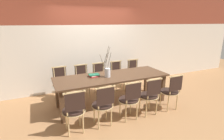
# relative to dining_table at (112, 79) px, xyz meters

# --- Properties ---
(ground_plane) EXTENTS (16.00, 16.00, 0.00)m
(ground_plane) POSITION_rel_dining_table_xyz_m (0.00, 0.00, -0.67)
(ground_plane) COLOR #9E7047
(wall_rear) EXTENTS (12.00, 0.06, 3.20)m
(wall_rear) POSITION_rel_dining_table_xyz_m (0.00, 1.37, 0.93)
(wall_rear) COLOR beige
(wall_rear) RESTS_ON ground_plane
(dining_table) EXTENTS (2.80, 0.96, 0.75)m
(dining_table) POSITION_rel_dining_table_xyz_m (0.00, 0.00, 0.00)
(dining_table) COLOR #4C3321
(dining_table) RESTS_ON ground_plane
(chair_near_leftend) EXTENTS (0.44, 0.44, 0.89)m
(chair_near_leftend) POSITION_rel_dining_table_xyz_m (-1.14, -0.83, -0.18)
(chair_near_leftend) COLOR black
(chair_near_leftend) RESTS_ON ground_plane
(chair_near_left) EXTENTS (0.44, 0.44, 0.89)m
(chair_near_left) POSITION_rel_dining_table_xyz_m (-0.56, -0.83, -0.18)
(chair_near_left) COLOR black
(chair_near_left) RESTS_ON ground_plane
(chair_near_center) EXTENTS (0.44, 0.44, 0.89)m
(chair_near_center) POSITION_rel_dining_table_xyz_m (0.04, -0.83, -0.18)
(chair_near_center) COLOR black
(chair_near_center) RESTS_ON ground_plane
(chair_near_right) EXTENTS (0.44, 0.44, 0.89)m
(chair_near_right) POSITION_rel_dining_table_xyz_m (0.55, -0.83, -0.18)
(chair_near_right) COLOR black
(chair_near_right) RESTS_ON ground_plane
(chair_near_rightend) EXTENTS (0.44, 0.44, 0.89)m
(chair_near_rightend) POSITION_rel_dining_table_xyz_m (1.16, -0.83, -0.18)
(chair_near_rightend) COLOR black
(chair_near_rightend) RESTS_ON ground_plane
(chair_far_leftend) EXTENTS (0.44, 0.44, 0.89)m
(chair_far_leftend) POSITION_rel_dining_table_xyz_m (-1.14, 0.83, -0.18)
(chair_far_leftend) COLOR black
(chair_far_leftend) RESTS_ON ground_plane
(chair_far_left) EXTENTS (0.44, 0.44, 0.89)m
(chair_far_left) POSITION_rel_dining_table_xyz_m (-0.54, 0.83, -0.18)
(chair_far_left) COLOR black
(chair_far_left) RESTS_ON ground_plane
(chair_far_center) EXTENTS (0.44, 0.44, 0.89)m
(chair_far_center) POSITION_rel_dining_table_xyz_m (-0.01, 0.83, -0.18)
(chair_far_center) COLOR black
(chair_far_center) RESTS_ON ground_plane
(chair_far_right) EXTENTS (0.44, 0.44, 0.89)m
(chair_far_right) POSITION_rel_dining_table_xyz_m (0.56, 0.83, -0.18)
(chair_far_right) COLOR black
(chair_far_right) RESTS_ON ground_plane
(chair_far_rightend) EXTENTS (0.44, 0.44, 0.89)m
(chair_far_rightend) POSITION_rel_dining_table_xyz_m (1.16, 0.83, -0.18)
(chair_far_rightend) COLOR black
(chair_far_rightend) RESTS_ON ground_plane
(vase_centerpiece) EXTENTS (0.27, 0.27, 0.74)m
(vase_centerpiece) POSITION_rel_dining_table_xyz_m (-0.14, -0.03, 0.21)
(vase_centerpiece) COLOR silver
(vase_centerpiece) RESTS_ON dining_table
(book_stack) EXTENTS (0.27, 0.23, 0.06)m
(book_stack) POSITION_rel_dining_table_xyz_m (-0.43, 0.13, 0.12)
(book_stack) COLOR maroon
(book_stack) RESTS_ON dining_table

